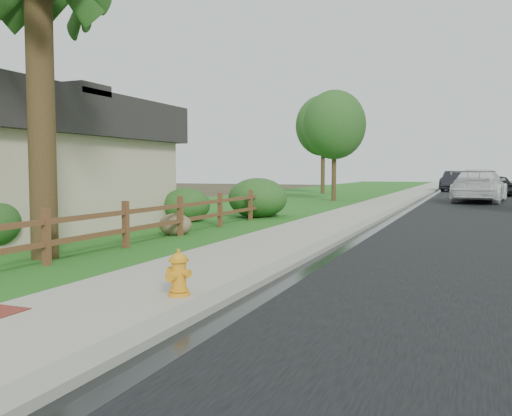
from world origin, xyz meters
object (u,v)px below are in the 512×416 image
at_px(white_suv, 480,186).
at_px(dark_car_mid, 492,185).
at_px(ranch_fence, 155,218).
at_px(fire_hydrant, 179,274).

xyz_separation_m(white_suv, dark_car_mid, (0.88, 8.31, -0.17)).
relative_size(ranch_fence, white_suv, 2.72).
height_order(fire_hydrant, white_suv, white_suv).
distance_m(white_suv, dark_car_mid, 8.35).
bearing_deg(white_suv, ranch_fence, 77.43).
xyz_separation_m(ranch_fence, white_suv, (7.42, 21.23, 0.30)).
relative_size(ranch_fence, fire_hydrant, 26.84).
distance_m(fire_hydrant, dark_car_mid, 34.80).
bearing_deg(ranch_fence, white_suv, 70.75).
relative_size(fire_hydrant, dark_car_mid, 0.15).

